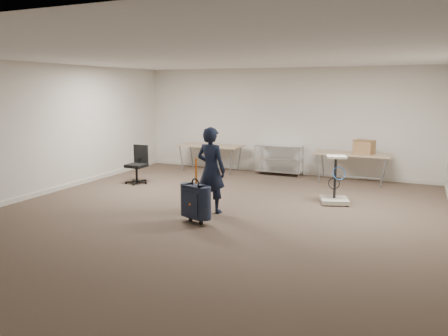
% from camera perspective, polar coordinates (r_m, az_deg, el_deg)
% --- Properties ---
extents(ground, '(9.00, 9.00, 0.00)m').
position_cam_1_polar(ground, '(7.90, -1.80, -6.31)').
color(ground, '#3F3126').
rests_on(ground, ground).
extents(room_shell, '(8.00, 9.00, 9.00)m').
position_cam_1_polar(room_shell, '(9.11, 1.98, -3.73)').
color(room_shell, beige).
rests_on(room_shell, ground).
extents(folding_table_left, '(1.80, 0.75, 0.73)m').
position_cam_1_polar(folding_table_left, '(12.06, -1.82, 2.79)').
color(folding_table_left, tan).
rests_on(folding_table_left, ground).
extents(folding_table_right, '(1.80, 0.75, 0.73)m').
position_cam_1_polar(folding_table_right, '(10.97, 16.37, 1.61)').
color(folding_table_right, tan).
rests_on(folding_table_right, ground).
extents(wire_shelf, '(1.22, 0.47, 0.80)m').
position_cam_1_polar(wire_shelf, '(11.64, 7.19, 1.26)').
color(wire_shelf, white).
rests_on(wire_shelf, ground).
extents(person, '(0.62, 0.45, 1.59)m').
position_cam_1_polar(person, '(8.00, -1.70, -0.25)').
color(person, black).
rests_on(person, ground).
extents(suitcase, '(0.46, 0.35, 1.11)m').
position_cam_1_polar(suitcase, '(7.42, -3.73, -4.39)').
color(suitcase, black).
rests_on(suitcase, ground).
extents(office_chair, '(0.56, 0.56, 0.92)m').
position_cam_1_polar(office_chair, '(10.77, -11.23, -0.48)').
color(office_chair, black).
rests_on(office_chair, ground).
extents(equipment_cart, '(0.66, 0.66, 0.96)m').
position_cam_1_polar(equipment_cart, '(8.97, 14.28, -2.94)').
color(equipment_cart, beige).
rests_on(equipment_cart, ground).
extents(cardboard_box, '(0.51, 0.44, 0.33)m').
position_cam_1_polar(cardboard_box, '(10.92, 17.83, 2.64)').
color(cardboard_box, '#9F834A').
rests_on(cardboard_box, folding_table_right).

